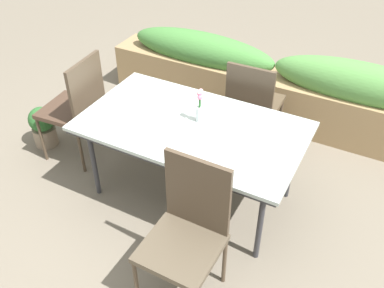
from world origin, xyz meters
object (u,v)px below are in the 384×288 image
(chair_end_left, at_px, (77,104))
(potted_plant, at_px, (43,126))
(chair_far_side, at_px, (253,101))
(chair_near_right, at_px, (188,228))
(dining_table, at_px, (192,130))
(flower_vase, at_px, (200,106))
(planter_box, at_px, (274,85))

(chair_end_left, xyz_separation_m, potted_plant, (-0.45, -0.05, -0.35))
(chair_far_side, distance_m, chair_near_right, 1.56)
(dining_table, bearing_deg, flower_vase, 69.70)
(chair_near_right, bearing_deg, flower_vase, -66.71)
(flower_vase, relative_size, potted_plant, 0.68)
(flower_vase, height_order, planter_box, flower_vase)
(chair_far_side, bearing_deg, chair_end_left, -151.19)
(dining_table, distance_m, potted_plant, 1.64)
(chair_end_left, relative_size, flower_vase, 3.64)
(planter_box, bearing_deg, chair_end_left, -133.39)
(dining_table, relative_size, chair_end_left, 1.68)
(chair_end_left, relative_size, planter_box, 0.28)
(chair_end_left, bearing_deg, potted_plant, 92.30)
(flower_vase, bearing_deg, chair_end_left, -176.85)
(chair_near_right, bearing_deg, dining_table, -63.28)
(planter_box, xyz_separation_m, potted_plant, (-1.77, -1.45, -0.18))
(flower_vase, bearing_deg, potted_plant, -175.85)
(chair_end_left, height_order, flower_vase, chair_end_left)
(chair_end_left, bearing_deg, flower_vase, -91.26)
(flower_vase, distance_m, planter_box, 1.43)
(chair_end_left, height_order, planter_box, chair_end_left)
(flower_vase, bearing_deg, dining_table, -110.30)
(chair_far_side, relative_size, flower_vase, 3.43)
(chair_near_right, bearing_deg, potted_plant, -19.73)
(flower_vase, xyz_separation_m, planter_box, (0.17, 1.34, -0.47))
(chair_end_left, bearing_deg, dining_table, -94.75)
(chair_far_side, bearing_deg, flower_vase, -104.87)
(chair_near_right, xyz_separation_m, flower_vase, (-0.35, 0.84, 0.30))
(chair_far_side, height_order, flower_vase, flower_vase)
(dining_table, distance_m, flower_vase, 0.20)
(dining_table, xyz_separation_m, flower_vase, (0.03, 0.07, 0.18))
(dining_table, bearing_deg, chair_end_left, 179.66)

